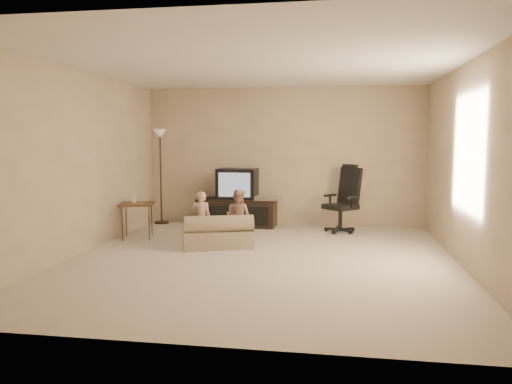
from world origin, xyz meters
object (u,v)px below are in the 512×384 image
at_px(child_sofa, 218,234).
at_px(toddler_right, 238,217).
at_px(toddler_left, 201,219).
at_px(tv_stand, 238,202).
at_px(floor_lamp, 160,155).
at_px(office_chair, 343,208).
at_px(side_table, 137,204).

height_order(child_sofa, toddler_right, toddler_right).
relative_size(child_sofa, toddler_left, 1.38).
bearing_deg(child_sofa, tv_stand, 73.40).
relative_size(tv_stand, floor_lamp, 0.84).
height_order(tv_stand, toddler_left, tv_stand).
relative_size(floor_lamp, toddler_right, 2.10).
bearing_deg(toddler_right, child_sofa, 63.73).
bearing_deg(floor_lamp, toddler_left, -55.18).
relative_size(tv_stand, office_chair, 1.28).
bearing_deg(side_table, toddler_right, -7.91).
xyz_separation_m(child_sofa, toddler_right, (0.25, 0.25, 0.22)).
distance_m(side_table, toddler_left, 1.24).
distance_m(child_sofa, toddler_left, 0.35).
height_order(office_chair, side_table, office_chair).
relative_size(side_table, floor_lamp, 0.44).
bearing_deg(child_sofa, side_table, 142.36).
xyz_separation_m(toddler_left, toddler_right, (0.52, 0.18, 0.01)).
xyz_separation_m(tv_stand, office_chair, (1.88, -0.28, -0.02)).
bearing_deg(side_table, office_chair, 18.59).
height_order(tv_stand, toddler_right, tv_stand).
xyz_separation_m(floor_lamp, child_sofa, (1.55, -1.91, -1.08)).
xyz_separation_m(office_chair, floor_lamp, (-3.35, 0.34, 0.86)).
relative_size(side_table, child_sofa, 0.68).
bearing_deg(toddler_left, tv_stand, -109.11).
distance_m(side_table, toddler_right, 1.70).
bearing_deg(office_chair, toddler_right, -96.04).
height_order(tv_stand, child_sofa, tv_stand).
bearing_deg(side_table, tv_stand, 45.31).
distance_m(side_table, child_sofa, 1.55).
xyz_separation_m(side_table, toddler_right, (1.68, -0.23, -0.13)).
bearing_deg(tv_stand, floor_lamp, 179.44).
height_order(side_table, floor_lamp, floor_lamp).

